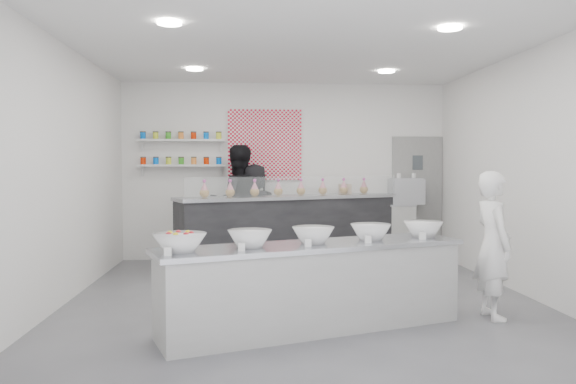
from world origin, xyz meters
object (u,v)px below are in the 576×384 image
at_px(espresso_ledge, 377,232).
at_px(prep_counter, 313,287).
at_px(staff_right, 255,213).
at_px(espresso_machine, 406,192).
at_px(woman_prep, 493,245).
at_px(staff_left, 237,204).
at_px(back_bar, 290,231).

bearing_deg(espresso_ledge, prep_counter, -111.27).
bearing_deg(staff_right, prep_counter, 102.46).
xyz_separation_m(espresso_machine, woman_prep, (-0.15, -3.74, -0.39)).
xyz_separation_m(prep_counter, espresso_ledge, (1.56, 4.02, 0.05)).
relative_size(woman_prep, staff_right, 0.94).
relative_size(prep_counter, staff_right, 1.89).
distance_m(prep_counter, staff_left, 3.96).
relative_size(espresso_machine, woman_prep, 0.36).
bearing_deg(prep_counter, espresso_machine, 43.22).
xyz_separation_m(espresso_ledge, staff_right, (-2.08, -0.18, 0.34)).
bearing_deg(staff_right, staff_left, 4.84).
xyz_separation_m(prep_counter, back_bar, (0.03, 3.44, 0.14)).
bearing_deg(staff_left, woman_prep, 114.50).
distance_m(espresso_ledge, staff_right, 2.11).
bearing_deg(espresso_machine, prep_counter, -117.24).
bearing_deg(woman_prep, staff_left, 35.91).
relative_size(prep_counter, espresso_machine, 5.54).
height_order(prep_counter, staff_right, staff_right).
height_order(prep_counter, staff_left, staff_left).
distance_m(prep_counter, espresso_machine, 4.58).
distance_m(prep_counter, woman_prep, 1.97).
height_order(espresso_ledge, staff_left, staff_left).
xyz_separation_m(back_bar, espresso_machine, (2.04, 0.57, 0.59)).
relative_size(espresso_ledge, woman_prep, 0.83).
bearing_deg(staff_left, espresso_machine, 170.74).
bearing_deg(prep_counter, staff_right, 78.07).
bearing_deg(espresso_machine, espresso_ledge, 180.00).
xyz_separation_m(espresso_ledge, staff_left, (-2.36, -0.18, 0.49)).
xyz_separation_m(espresso_ledge, espresso_machine, (0.50, 0.00, 0.68)).
xyz_separation_m(prep_counter, staff_left, (-0.80, 3.84, 0.55)).
height_order(back_bar, espresso_ledge, back_bar).
relative_size(back_bar, woman_prep, 2.36).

